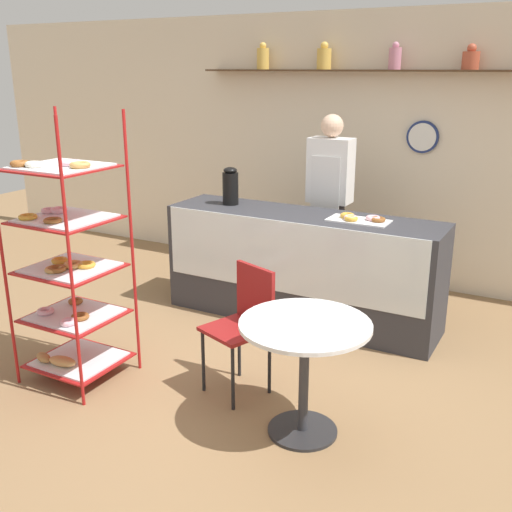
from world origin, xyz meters
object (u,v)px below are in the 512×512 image
Objects in this scene: pastry_rack at (68,266)px; person_worker at (329,201)px; coffee_carafe at (230,186)px; cafe_chair at (245,316)px; cafe_table at (305,350)px; donut_tray_counter at (359,219)px.

pastry_rack reaches higher than person_worker.
coffee_carafe is at bearing 82.06° from pastry_rack.
pastry_rack is 1.28m from cafe_chair.
coffee_carafe is at bearing 132.21° from cafe_table.
cafe_table is 0.65m from cafe_chair.
pastry_rack is 2.30m from donut_tray_counter.
cafe_table is at bearing -7.47° from cafe_chair.
person_worker reaches higher than donut_tray_counter.
pastry_rack is 2.15× the size of cafe_chair.
person_worker is at bearing 130.89° from donut_tray_counter.
coffee_carafe is 1.26m from donut_tray_counter.
cafe_table is at bearing -81.44° from donut_tray_counter.
cafe_table is at bearing -47.79° from coffee_carafe.
cafe_chair is (-0.57, 0.30, -0.01)m from cafe_table.
person_worker reaches higher than cafe_chair.
coffee_carafe is (-1.49, 1.64, 0.57)m from cafe_table.
cafe_chair is 1.78× the size of donut_tray_counter.
donut_tray_counter reaches higher than cafe_chair.
donut_tray_counter reaches higher than cafe_table.
cafe_chair is at bearing 152.46° from cafe_table.
cafe_table is at bearing 4.62° from pastry_rack.
donut_tray_counter is at bearing -49.11° from person_worker.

